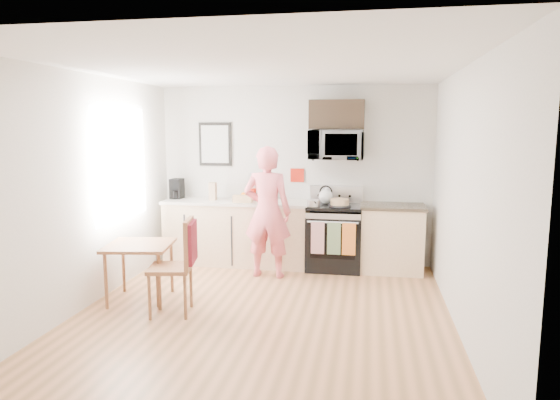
% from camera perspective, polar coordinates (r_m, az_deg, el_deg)
% --- Properties ---
extents(floor, '(4.60, 4.60, 0.00)m').
position_cam_1_polar(floor, '(5.48, -2.12, -13.17)').
color(floor, '#906037').
rests_on(floor, ground).
extents(back_wall, '(4.00, 0.04, 2.60)m').
position_cam_1_polar(back_wall, '(7.39, 1.61, 2.86)').
color(back_wall, silver).
rests_on(back_wall, floor).
extents(front_wall, '(4.00, 0.04, 2.60)m').
position_cam_1_polar(front_wall, '(2.98, -11.75, -5.68)').
color(front_wall, silver).
rests_on(front_wall, floor).
extents(left_wall, '(0.04, 4.60, 2.60)m').
position_cam_1_polar(left_wall, '(5.90, -21.53, 0.86)').
color(left_wall, silver).
rests_on(left_wall, floor).
extents(right_wall, '(0.04, 4.60, 2.60)m').
position_cam_1_polar(right_wall, '(5.11, 20.27, -0.17)').
color(right_wall, silver).
rests_on(right_wall, floor).
extents(ceiling, '(4.00, 4.60, 0.04)m').
position_cam_1_polar(ceiling, '(5.13, -2.29, 14.94)').
color(ceiling, white).
rests_on(ceiling, back_wall).
extents(window, '(0.06, 1.40, 1.50)m').
position_cam_1_polar(window, '(6.55, -17.71, 3.94)').
color(window, silver).
rests_on(window, left_wall).
extents(cabinet_left, '(2.10, 0.60, 0.90)m').
position_cam_1_polar(cabinet_left, '(7.40, -4.91, -3.83)').
color(cabinet_left, '#D4AF88').
rests_on(cabinet_left, floor).
extents(countertop_left, '(2.14, 0.64, 0.04)m').
position_cam_1_polar(countertop_left, '(7.31, -4.96, -0.23)').
color(countertop_left, silver).
rests_on(countertop_left, cabinet_left).
extents(cabinet_right, '(0.84, 0.60, 0.90)m').
position_cam_1_polar(cabinet_right, '(7.16, 12.65, -4.42)').
color(cabinet_right, '#D4AF88').
rests_on(cabinet_right, floor).
extents(countertop_right, '(0.88, 0.64, 0.04)m').
position_cam_1_polar(countertop_right, '(7.07, 12.77, -0.71)').
color(countertop_right, black).
rests_on(countertop_right, cabinet_right).
extents(range, '(0.76, 0.70, 1.16)m').
position_cam_1_polar(range, '(7.15, 6.21, -4.40)').
color(range, black).
rests_on(range, floor).
extents(microwave, '(0.76, 0.51, 0.42)m').
position_cam_1_polar(microwave, '(7.08, 6.44, 6.29)').
color(microwave, silver).
rests_on(microwave, back_wall).
extents(upper_cabinet, '(0.76, 0.35, 0.40)m').
position_cam_1_polar(upper_cabinet, '(7.12, 6.52, 9.68)').
color(upper_cabinet, black).
rests_on(upper_cabinet, back_wall).
extents(wall_art, '(0.50, 0.04, 0.65)m').
position_cam_1_polar(wall_art, '(7.61, -7.42, 6.35)').
color(wall_art, black).
rests_on(wall_art, back_wall).
extents(wall_trivet, '(0.20, 0.02, 0.20)m').
position_cam_1_polar(wall_trivet, '(7.37, 1.98, 2.84)').
color(wall_trivet, '#B61E0F').
rests_on(wall_trivet, back_wall).
extents(person, '(0.66, 0.45, 1.76)m').
position_cam_1_polar(person, '(6.66, -1.46, -1.39)').
color(person, '#E33E45').
rests_on(person, floor).
extents(dining_table, '(0.72, 0.72, 0.67)m').
position_cam_1_polar(dining_table, '(6.01, -15.77, -5.57)').
color(dining_table, brown).
rests_on(dining_table, floor).
extents(chair, '(0.56, 0.52, 1.04)m').
position_cam_1_polar(chair, '(5.47, -10.96, -5.97)').
color(chair, brown).
rests_on(chair, floor).
extents(knife_block, '(0.17, 0.19, 0.24)m').
position_cam_1_polar(knife_block, '(7.34, -1.97, 0.95)').
color(knife_block, brown).
rests_on(knife_block, countertop_left).
extents(utensil_crock, '(0.14, 0.14, 0.41)m').
position_cam_1_polar(utensil_crock, '(7.39, -3.27, 1.30)').
color(utensil_crock, '#B61E0F').
rests_on(utensil_crock, countertop_left).
extents(fruit_bowl, '(0.27, 0.27, 0.11)m').
position_cam_1_polar(fruit_bowl, '(7.42, -3.78, 0.40)').
color(fruit_bowl, white).
rests_on(fruit_bowl, countertop_left).
extents(milk_carton, '(0.10, 0.10, 0.26)m').
position_cam_1_polar(milk_carton, '(7.39, -7.68, 0.99)').
color(milk_carton, tan).
rests_on(milk_carton, countertop_left).
extents(coffee_maker, '(0.17, 0.25, 0.30)m').
position_cam_1_polar(coffee_maker, '(7.66, -11.72, 1.21)').
color(coffee_maker, black).
rests_on(coffee_maker, countertop_left).
extents(bread_bag, '(0.28, 0.15, 0.10)m').
position_cam_1_polar(bread_bag, '(7.15, -4.29, 0.15)').
color(bread_bag, tan).
rests_on(bread_bag, countertop_left).
extents(cake, '(0.31, 0.31, 0.10)m').
position_cam_1_polar(cake, '(6.91, 6.84, -0.31)').
color(cake, black).
rests_on(cake, range).
extents(kettle, '(0.21, 0.21, 0.26)m').
position_cam_1_polar(kettle, '(7.12, 5.26, 0.48)').
color(kettle, white).
rests_on(kettle, range).
extents(pot, '(0.18, 0.30, 0.09)m').
position_cam_1_polar(pot, '(6.87, 3.84, -0.37)').
color(pot, silver).
rests_on(pot, range).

